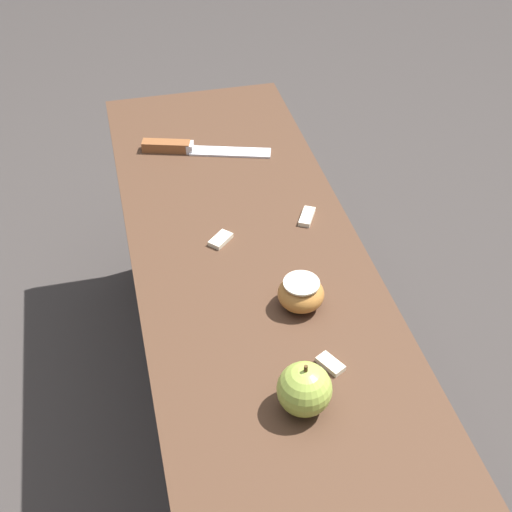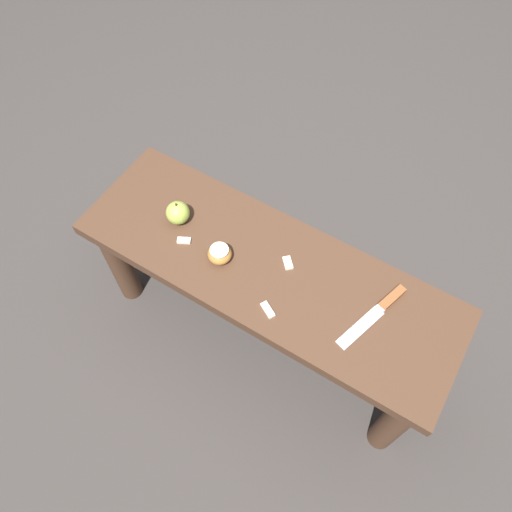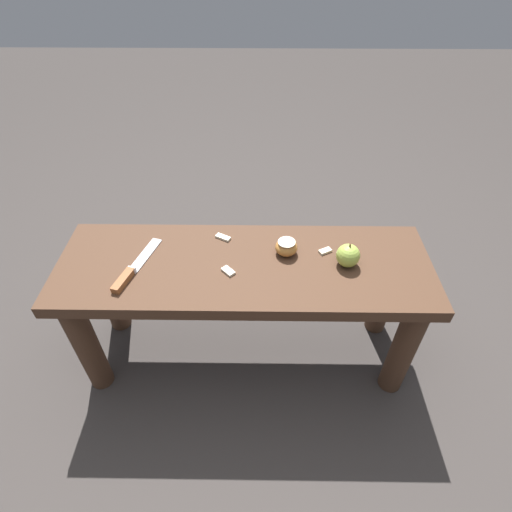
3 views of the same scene
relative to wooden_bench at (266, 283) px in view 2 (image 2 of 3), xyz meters
name	(u,v)px [view 2 (image 2 of 3)]	position (x,y,z in m)	size (l,w,h in m)	color
ground_plane	(265,329)	(0.00, 0.00, -0.35)	(8.00, 8.00, 0.00)	#383330
wooden_bench	(266,283)	(0.00, 0.00, 0.00)	(1.14, 0.37, 0.46)	#472D1E
knife	(382,307)	(-0.33, -0.05, 0.11)	(0.10, 0.25, 0.02)	silver
apple_whole	(178,213)	(0.31, 0.00, 0.14)	(0.07, 0.07, 0.08)	#9EB747
apple_cut	(220,254)	(0.13, 0.05, 0.13)	(0.07, 0.07, 0.05)	#B27233
apple_slice_near_knife	(268,310)	(-0.07, 0.12, 0.11)	(0.05, 0.04, 0.01)	beige
apple_slice_center	(288,263)	(-0.05, -0.04, 0.11)	(0.05, 0.05, 0.01)	beige
apple_slice_near_bowl	(184,240)	(0.25, 0.06, 0.11)	(0.04, 0.04, 0.01)	beige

